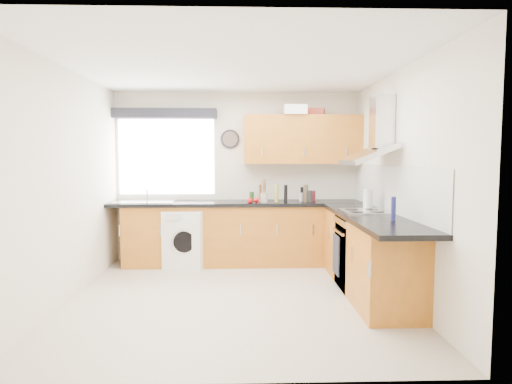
{
  "coord_description": "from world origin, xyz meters",
  "views": [
    {
      "loc": [
        0.08,
        -4.61,
        1.55
      ],
      "look_at": [
        0.25,
        0.85,
        1.1
      ],
      "focal_mm": 30.0,
      "sensor_mm": 36.0,
      "label": 1
    }
  ],
  "objects_px": {
    "washing_machine": "(187,238)",
    "upper_cabinets": "(302,140)",
    "extractor_hood": "(375,138)",
    "oven": "(364,253)"
  },
  "relations": [
    {
      "from": "oven",
      "to": "upper_cabinets",
      "type": "bearing_deg",
      "value": 112.54
    },
    {
      "from": "extractor_hood",
      "to": "upper_cabinets",
      "type": "relative_size",
      "value": 0.46
    },
    {
      "from": "upper_cabinets",
      "to": "extractor_hood",
      "type": "bearing_deg",
      "value": -63.87
    },
    {
      "from": "oven",
      "to": "extractor_hood",
      "type": "relative_size",
      "value": 1.09
    },
    {
      "from": "washing_machine",
      "to": "upper_cabinets",
      "type": "bearing_deg",
      "value": 18.59
    },
    {
      "from": "oven",
      "to": "upper_cabinets",
      "type": "height_order",
      "value": "upper_cabinets"
    },
    {
      "from": "upper_cabinets",
      "to": "washing_machine",
      "type": "relative_size",
      "value": 2.12
    },
    {
      "from": "extractor_hood",
      "to": "washing_machine",
      "type": "relative_size",
      "value": 0.97
    },
    {
      "from": "oven",
      "to": "extractor_hood",
      "type": "distance_m",
      "value": 1.35
    },
    {
      "from": "extractor_hood",
      "to": "upper_cabinets",
      "type": "xyz_separation_m",
      "value": [
        -0.65,
        1.33,
        0.03
      ]
    }
  ]
}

